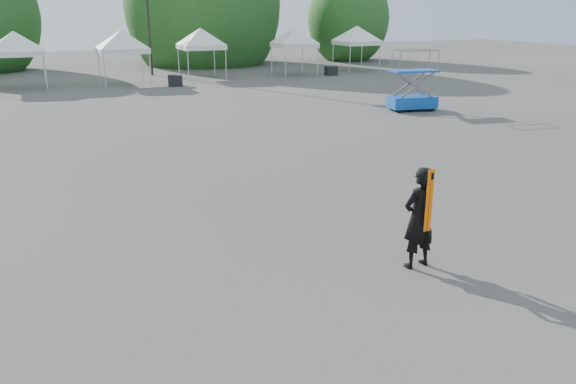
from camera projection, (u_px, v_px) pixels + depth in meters
name	position (u px, v px, depth m)	size (l,w,h in m)	color
ground	(322.00, 244.00, 11.46)	(120.00, 120.00, 0.00)	#474442
tree_mid_e	(203.00, 5.00, 47.23)	(5.12, 5.12, 7.79)	#382314
tree_far_e	(348.00, 19.00, 50.97)	(3.84, 3.84, 5.84)	#382314
tent_d	(14.00, 36.00, 32.63)	(4.33, 4.33, 3.88)	silver
tent_e	(121.00, 34.00, 34.52)	(4.12, 4.12, 3.88)	silver
tent_f	(200.00, 32.00, 37.74)	(3.95, 3.95, 3.88)	silver
tent_g	(294.00, 31.00, 39.37)	(3.76, 3.76, 3.88)	silver
tent_h	(357.00, 29.00, 42.26)	(3.95, 3.95, 3.88)	silver
man	(419.00, 218.00, 10.19)	(0.75, 0.53, 1.92)	black
scissor_lift	(414.00, 80.00, 25.99)	(2.31, 1.47, 2.77)	#0D43AE
crate_mid	(175.00, 81.00, 34.55)	(0.87, 0.67, 0.67)	black
crate_east	(331.00, 71.00, 40.12)	(0.80, 0.62, 0.62)	black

